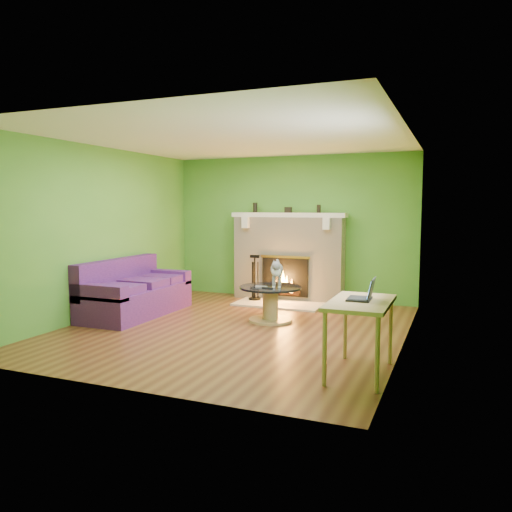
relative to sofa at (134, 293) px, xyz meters
The scene contains 22 objects.
floor 1.90m from the sofa, ahead, with size 5.00×5.00×0.00m, color #582B19.
ceiling 2.94m from the sofa, ahead, with size 5.00×5.00×0.00m, color white.
wall_back 3.09m from the sofa, 50.67° to the left, with size 5.00×5.00×0.00m, color #478D2E.
wall_front 3.44m from the sofa, 55.77° to the right, with size 5.00×5.00×0.00m, color #478D2E.
wall_left 1.07m from the sofa, 149.38° to the right, with size 5.00×5.00×0.00m, color #478D2E.
wall_right 4.23m from the sofa, ahead, with size 5.00×5.00×0.00m, color #478D2E.
window_frame 4.42m from the sofa, 15.44° to the right, with size 1.20×1.20×0.00m, color silver.
window_pane 4.41m from the sofa, 15.47° to the right, with size 1.06×1.06×0.00m, color white.
fireplace 2.83m from the sofa, 48.27° to the left, with size 2.10×0.46×1.58m.
hearth 2.45m from the sofa, 40.16° to the left, with size 1.50×0.75×0.03m, color beige.
mantel 3.03m from the sofa, 47.99° to the left, with size 2.10×0.28×0.08m, color silver.
sofa is the anchor object (origin of this frame).
coffee_table 2.19m from the sofa, ahead, with size 0.92×0.92×0.52m.
desk 4.10m from the sofa, 21.31° to the right, with size 0.59×1.02×0.75m.
cat 2.31m from the sofa, 10.83° to the left, with size 0.24×0.66×0.41m, color slate, non-canonical shape.
remote_silver 2.08m from the sofa, ahead, with size 0.17×0.04×0.02m, color gray.
remote_black 2.19m from the sofa, ahead, with size 0.16×0.04×0.02m, color black.
laptop 4.09m from the sofa, 20.75° to the right, with size 0.27×0.31×0.23m, color black, non-canonical shape.
fire_tools 2.19m from the sofa, 51.80° to the left, with size 0.22×0.22×0.81m, color black, non-canonical shape.
mantel_vase_left 2.76m from the sofa, 60.02° to the left, with size 0.08×0.08×0.18m, color black.
mantel_vase_right 3.45m from the sofa, 40.98° to the left, with size 0.07×0.07×0.14m, color black.
mantel_box 3.08m from the sofa, 48.56° to the left, with size 0.12×0.08×0.10m, color black.
Camera 1 is at (2.83, -6.19, 1.69)m, focal length 35.00 mm.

